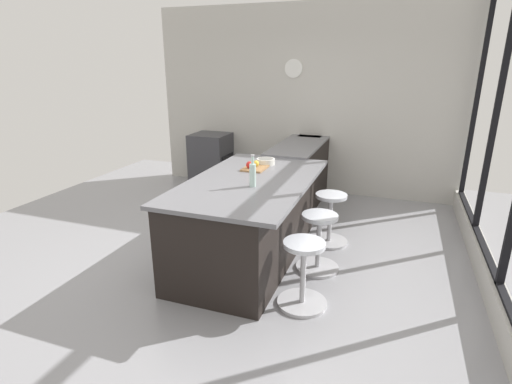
{
  "coord_description": "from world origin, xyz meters",
  "views": [
    {
      "loc": [
        3.46,
        1.49,
        2.04
      ],
      "look_at": [
        -0.2,
        0.18,
        0.76
      ],
      "focal_mm": 27.89,
      "sensor_mm": 36.0,
      "label": 1
    }
  ],
  "objects": [
    {
      "name": "apple_yellow",
      "position": [
        -0.62,
        0.02,
        0.95
      ],
      "size": [
        0.07,
        0.07,
        0.07
      ],
      "primitive_type": "sphere",
      "color": "gold",
      "rests_on": "cutting_board"
    },
    {
      "name": "oven_range",
      "position": [
        -2.49,
        -1.46,
        0.45
      ],
      "size": [
        0.6,
        0.61,
        0.89
      ],
      "color": "#38383D",
      "rests_on": "ground_plane"
    },
    {
      "name": "water_bottle",
      "position": [
        0.03,
        0.22,
        1.02
      ],
      "size": [
        0.06,
        0.06,
        0.31
      ],
      "color": "silver",
      "rests_on": "kitchen_island"
    },
    {
      "name": "sink_cabinet",
      "position": [
        -2.49,
        0.18,
        0.47
      ],
      "size": [
        2.59,
        0.6,
        1.2
      ],
      "color": "black",
      "rests_on": "ground_plane"
    },
    {
      "name": "fruit_bowl",
      "position": [
        -0.82,
        0.07,
        0.94
      ],
      "size": [
        0.21,
        0.21,
        0.07
      ],
      "color": "silver",
      "rests_on": "kitchen_island"
    },
    {
      "name": "cutting_board",
      "position": [
        -0.61,
        0.02,
        0.91
      ],
      "size": [
        0.36,
        0.24,
        0.02
      ],
      "primitive_type": "cube",
      "color": "olive",
      "rests_on": "kitchen_island"
    },
    {
      "name": "apple_red",
      "position": [
        -0.53,
        -0.02,
        0.96
      ],
      "size": [
        0.08,
        0.08,
        0.08
      ],
      "primitive_type": "sphere",
      "color": "red",
      "rests_on": "cutting_board"
    },
    {
      "name": "ground_plane",
      "position": [
        0.0,
        0.0,
        0.0
      ],
      "size": [
        7.38,
        7.38,
        0.0
      ],
      "primitive_type": "plane",
      "color": "gray"
    },
    {
      "name": "stool_by_window",
      "position": [
        -0.87,
        0.85,
        0.28
      ],
      "size": [
        0.44,
        0.44,
        0.6
      ],
      "color": "#B7B7BC",
      "rests_on": "ground_plane"
    },
    {
      "name": "interior_partition_left",
      "position": [
        -2.84,
        -0.0,
        1.45
      ],
      "size": [
        0.15,
        4.86,
        2.89
      ],
      "color": "beige",
      "rests_on": "ground_plane"
    },
    {
      "name": "stool_middle",
      "position": [
        -0.2,
        0.85,
        0.28
      ],
      "size": [
        0.44,
        0.44,
        0.6
      ],
      "color": "#B7B7BC",
      "rests_on": "ground_plane"
    },
    {
      "name": "kitchen_island",
      "position": [
        -0.2,
        0.08,
        0.45
      ],
      "size": [
        2.13,
        1.19,
        0.9
      ],
      "color": "black",
      "rests_on": "ground_plane"
    },
    {
      "name": "stool_near_camera",
      "position": [
        0.47,
        0.85,
        0.28
      ],
      "size": [
        0.44,
        0.44,
        0.6
      ],
      "color": "#B7B7BC",
      "rests_on": "ground_plane"
    }
  ]
}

